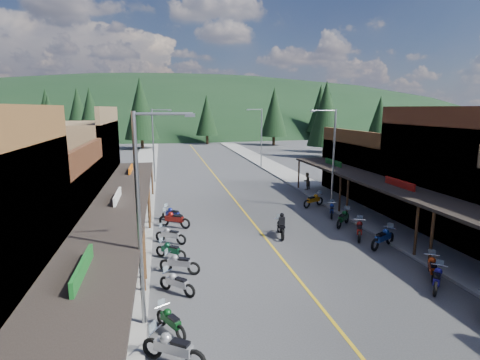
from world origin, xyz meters
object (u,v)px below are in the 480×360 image
pine_9 (330,117)px  bike_west_9 (171,234)px  shop_west_3 (62,169)px  bike_east_11 (313,199)px  streetlight_1 (155,142)px  pine_7 (47,112)px  bike_west_4 (173,347)px  bike_east_5 (437,278)px  bike_east_6 (432,267)px  bike_west_7 (179,262)px  pine_2 (141,108)px  pine_11 (326,114)px  bike_east_9 (343,217)px  bike_east_10 (332,209)px  streetlight_0 (143,212)px  shop_east_2 (467,177)px  bike_west_5 (171,320)px  streetlight_2 (332,155)px  pine_6 (380,115)px  pine_1 (78,112)px  bike_west_8 (171,249)px  pine_3 (207,115)px  bike_west_10 (174,218)px  shop_east_3 (384,169)px  pine_4 (274,112)px  bike_west_6 (177,282)px  pine_8 (50,123)px  pedestrian_east_b (307,181)px  pine_5 (320,108)px  rider_on_bike (281,227)px  streetlight_3 (260,135)px  shop_west_2 (18,215)px  pine_10 (91,116)px  bike_east_8 (359,229)px  bike_west_11 (173,213)px

pine_9 → bike_west_9: bearing=-125.3°
shop_west_3 → bike_east_11: 20.09m
streetlight_1 → pine_7: pine_7 is taller
shop_west_3 → bike_west_4: shop_west_3 is taller
shop_west_3 → bike_east_5: (19.52, -17.03, -2.94)m
bike_east_6 → bike_west_7: bearing=-161.7°
shop_west_3 → pine_2: pine_2 is taller
pine_11 → bike_east_9: pine_11 is taller
bike_east_10 → streetlight_0: bearing=-111.7°
shop_west_3 → streetlight_0: bearing=-68.5°
shop_east_2 → bike_west_5: (-19.91, -8.35, -2.99)m
streetlight_2 → pine_6: size_ratio=0.73×
streetlight_0 → pine_2: (-3.05, 64.00, 3.53)m
pine_1 → bike_east_9: 73.04m
bike_west_8 → bike_east_10: 13.43m
pine_3 → bike_east_5: pine_3 is taller
bike_west_5 → pine_1: bearing=73.0°
pine_9 → pine_11: 8.10m
pine_9 → bike_west_10: 49.45m
shop_east_3 → bike_west_5: shop_east_3 is taller
pine_6 → bike_west_5: (-52.13, -70.65, -5.95)m
streetlight_0 → streetlight_2: bearing=45.2°
pine_4 → streetlight_0: bearing=-110.7°
shop_east_3 → pine_7: 79.38m
pine_2 → bike_west_6: size_ratio=7.22×
pine_9 → pine_11: (-4.00, -7.00, 0.81)m
pine_11 → bike_east_5: (-14.26, -43.73, -6.60)m
pine_4 → pine_8: pine_4 is taller
bike_west_4 → pedestrian_east_b: 27.06m
pine_5 → pine_7: 66.13m
bike_west_6 → bike_west_9: bearing=44.1°
streetlight_0 → pine_2: bearing=92.7°
rider_on_bike → pedestrian_east_b: size_ratio=1.31×
bike_west_6 → rider_on_bike: bearing=-4.4°
streetlight_3 → pine_6: 51.82m
bike_west_5 → rider_on_bike: (7.16, 9.19, 0.12)m
shop_west_2 → pine_6: pine_6 is taller
pine_3 → pine_10: size_ratio=0.95×
bike_west_7 → pine_9: bearing=-7.0°
bike_east_8 → pedestrian_east_b: pedestrian_east_b is taller
bike_west_8 → bike_east_8: 11.71m
bike_west_5 → pine_4: bearing=40.0°
pine_6 → pine_10: pine_10 is taller
pine_2 → bike_east_5: 66.06m
shop_west_3 → pine_7: bearing=105.7°
pine_5 → shop_west_2: bearing=-124.2°
shop_east_2 → bike_west_6: shop_east_2 is taller
bike_west_6 → pine_2: bearing=47.0°
bike_west_4 → bike_west_10: bearing=31.5°
bike_west_11 → bike_east_9: bike_east_9 is taller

